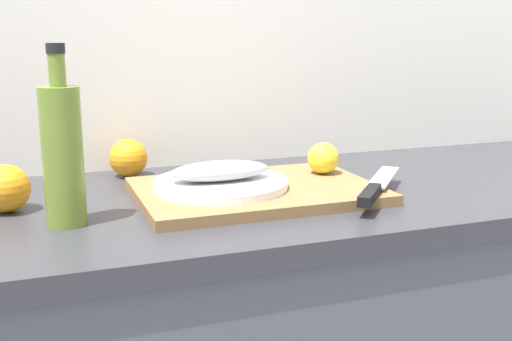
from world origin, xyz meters
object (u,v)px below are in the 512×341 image
at_px(cutting_board, 256,191).
at_px(white_plate, 220,184).
at_px(lemon_0, 323,158).
at_px(chef_knife, 375,188).
at_px(olive_oil_bottle, 63,153).
at_px(fish_fillet, 220,171).

height_order(cutting_board, white_plate, white_plate).
bearing_deg(lemon_0, white_plate, -169.47).
bearing_deg(white_plate, cutting_board, -7.34).
bearing_deg(chef_knife, olive_oil_bottle, 124.34).
relative_size(fish_fillet, olive_oil_bottle, 0.66).
bearing_deg(fish_fillet, white_plate, 3.58).
bearing_deg(fish_fillet, olive_oil_bottle, -166.11).
relative_size(cutting_board, white_plate, 1.76).
xyz_separation_m(fish_fillet, lemon_0, (0.23, 0.04, -0.00)).
height_order(chef_knife, lemon_0, lemon_0).
height_order(white_plate, olive_oil_bottle, olive_oil_bottle).
bearing_deg(lemon_0, cutting_board, -162.50).
xyz_separation_m(chef_knife, olive_oil_bottle, (-0.53, 0.06, 0.09)).
bearing_deg(olive_oil_bottle, white_plate, 13.89).
relative_size(white_plate, lemon_0, 3.94).
xyz_separation_m(fish_fillet, olive_oil_bottle, (-0.28, -0.07, 0.07)).
distance_m(fish_fillet, chef_knife, 0.29).
bearing_deg(lemon_0, fish_fillet, -169.47).
bearing_deg(cutting_board, lemon_0, 17.50).
xyz_separation_m(cutting_board, white_plate, (-0.07, 0.01, 0.02)).
relative_size(fish_fillet, lemon_0, 2.96).
bearing_deg(white_plate, chef_knife, -27.16).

